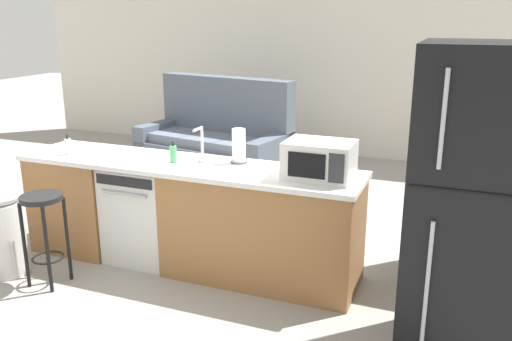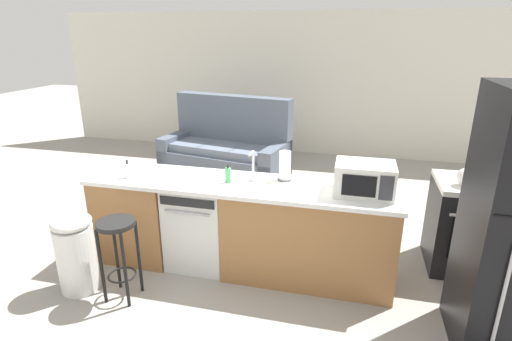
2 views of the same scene
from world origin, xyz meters
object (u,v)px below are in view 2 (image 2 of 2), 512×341
Objects in this scene: stove_range at (472,226)px; dish_soap_bottle at (128,171)px; dishwasher at (201,224)px; trash_bin at (76,252)px; couch at (227,151)px; paper_towel_roll at (285,166)px; soap_bottle at (228,175)px; bar_stool at (118,243)px; microwave at (364,179)px; kettle at (466,177)px.

stove_range is 3.38m from dish_soap_bottle.
dish_soap_bottle is at bearing -169.17° from dishwasher.
couch reaches higher than trash_bin.
paper_towel_roll is 1.60× the size of dish_soap_bottle.
paper_towel_roll reaches higher than dish_soap_bottle.
stove_range is 5.11× the size of dish_soap_bottle.
paper_towel_roll is at bearing -168.23° from stove_range.
soap_bottle is at bearing 29.41° from trash_bin.
trash_bin is (-3.51, -1.25, -0.07)m from stove_range.
trash_bin is (-0.45, 0.01, -0.16)m from bar_stool.
microwave reaches higher than dish_soap_bottle.
paper_towel_roll reaches higher than bar_stool.
dish_soap_bottle is (-1.48, -0.30, -0.07)m from paper_towel_roll.
stove_range reaches higher than bar_stool.
dish_soap_bottle is at bearing -176.70° from microwave.
paper_towel_roll is 1.60× the size of soap_bottle.
dish_soap_bottle is at bearing -168.31° from stove_range.
couch is (-0.87, 2.62, -0.58)m from soap_bottle.
couch is (-3.00, 2.18, -0.59)m from kettle.
bar_stool is at bearing -1.69° from trash_bin.
dish_soap_bottle is at bearing 109.52° from bar_stool.
dishwasher is 1.68× the size of microwave.
trash_bin is at bearing -142.43° from dishwasher.
kettle is at bearing 9.85° from dishwasher.
bar_stool is (-1.27, -0.89, -0.50)m from paper_towel_roll.
trash_bin is at bearing -163.99° from microwave.
bar_stool is (-3.06, -1.26, 0.08)m from stove_range.
couch reaches higher than dishwasher.
stove_range is (2.60, 0.55, 0.03)m from dishwasher.
paper_towel_roll reaches higher than microwave.
microwave reaches higher than soap_bottle.
microwave is 2.84× the size of soap_bottle.
trash_bin is at bearing 178.31° from bar_stool.
paper_towel_roll is at bearing 166.32° from microwave.
stove_range reaches higher than trash_bin.
soap_bottle is 1.00× the size of dish_soap_bottle.
couch is (0.10, 2.73, -0.58)m from dish_soap_bottle.
microwave is 0.23× the size of couch.
bar_stool is 3.33m from couch.
soap_bottle is at bearing -2.97° from dishwasher.
trash_bin is at bearing -161.42° from kettle.
soap_bottle is at bearing 6.57° from dish_soap_bottle.
stove_range is 1.22× the size of trash_bin.
microwave reaches higher than dishwasher.
couch is (-1.37, 2.43, -0.64)m from paper_towel_roll.
kettle is (0.90, 0.42, -0.05)m from microwave.
bar_stool is (-0.77, -0.70, -0.44)m from soap_bottle.
couch is at bearing 146.98° from stove_range.
soap_bottle is 0.86× the size of kettle.
kettle is 3.58m from trash_bin.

